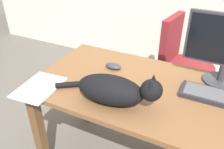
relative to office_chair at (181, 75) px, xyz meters
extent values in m
cube|color=brown|center=(-0.02, -0.80, 0.32)|extent=(1.45, 0.73, 0.03)
cube|color=brown|center=(-0.69, -1.10, -0.05)|extent=(0.06, 0.06, 0.69)
cube|color=brown|center=(-0.69, -0.49, -0.05)|extent=(0.06, 0.06, 0.69)
cylinder|color=black|center=(0.05, -0.01, -0.37)|extent=(0.48, 0.48, 0.04)
cylinder|color=black|center=(0.05, -0.01, -0.17)|extent=(0.06, 0.06, 0.45)
cylinder|color=maroon|center=(0.05, -0.01, 0.09)|extent=(0.44, 0.44, 0.06)
cube|color=maroon|center=(-0.13, 0.02, 0.32)|extent=(0.11, 0.36, 0.40)
cylinder|color=#333338|center=(0.30, -0.54, 0.34)|extent=(0.20, 0.20, 0.01)
cylinder|color=#333338|center=(0.30, -0.54, 0.40)|extent=(0.04, 0.04, 0.10)
cube|color=#232328|center=(0.33, -0.73, 0.34)|extent=(0.44, 0.15, 0.02)
cube|color=#515156|center=(0.33, -0.73, 0.36)|extent=(0.40, 0.12, 0.00)
ellipsoid|color=black|center=(-0.21, -1.00, 0.41)|extent=(0.37, 0.21, 0.15)
sphere|color=black|center=(0.00, -0.98, 0.46)|extent=(0.11, 0.11, 0.11)
cone|color=black|center=(0.00, -0.95, 0.51)|extent=(0.04, 0.04, 0.04)
cone|color=black|center=(0.01, -1.01, 0.51)|extent=(0.04, 0.04, 0.04)
cylinder|color=black|center=(-0.47, -0.99, 0.35)|extent=(0.17, 0.13, 0.03)
ellipsoid|color=#333338|center=(-0.35, -0.68, 0.35)|extent=(0.11, 0.06, 0.04)
cube|color=white|center=(-0.64, -1.07, 0.33)|extent=(0.23, 0.31, 0.00)
camera|label=1|loc=(0.24, -1.90, 1.11)|focal=37.69mm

